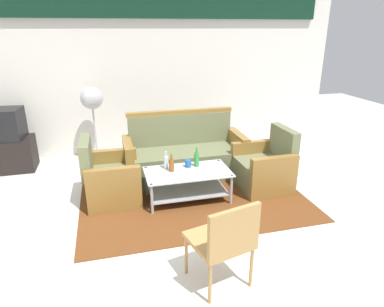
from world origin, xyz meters
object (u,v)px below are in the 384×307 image
Objects in this scene: bottle_green at (197,159)px; wicker_chair at (225,238)px; couch at (184,156)px; cup at (188,163)px; bottle_clear at (166,162)px; pedestal_fan at (92,103)px; armchair_left at (111,180)px; tv_stand at (8,155)px; television at (2,124)px; bottle_brown at (172,165)px; coffee_table at (188,181)px; armchair_right at (264,169)px.

wicker_chair reaches higher than bottle_green.
wicker_chair is at bearing -97.64° from bottle_green.
cup is (-0.10, -0.65, 0.14)m from couch.
pedestal_fan reaches higher than bottle_clear.
pedestal_fan is (-0.19, 1.50, 0.73)m from armchair_left.
tv_stand is 0.50m from television.
bottle_clear reaches higher than tv_stand.
bottle_brown is at bearing -161.09° from cup.
television is (-2.67, 0.90, 0.44)m from couch.
pedestal_fan is (1.36, 0.05, 0.25)m from television.
bottle_brown reaches higher than coffee_table.
couch is at bearing 117.17° from armchair_left.
bottle_clear is 0.30× the size of tv_stand.
armchair_left is at bearing -43.00° from tv_stand.
armchair_right is at bearing -2.65° from bottle_green.
bottle_green is at bearing 41.21° from coffee_table.
pedestal_fan reaches higher than wicker_chair.
coffee_table is at bearing -16.22° from bottle_brown.
cup is (-0.12, 0.00, -0.05)m from bottle_green.
pedestal_fan is (-1.20, 1.60, 0.55)m from cup.
television is (0.00, 0.00, 0.50)m from tv_stand.
couch is at bearing 65.11° from bottle_brown.
bottle_green is (0.16, 0.14, 0.24)m from coffee_table.
wicker_chair is at bearing -72.13° from pedestal_fan.
bottle_clear is at bearing 151.91° from television.
armchair_right reaches higher than coffee_table.
bottle_brown is (0.77, -0.18, 0.21)m from armchair_left.
couch reaches higher than coffee_table.
bottle_clear is 1.89m from pedestal_fan.
tv_stand is (-1.55, 1.45, -0.03)m from armchair_left.
cup is at bearing 18.91° from bottle_brown.
armchair_right is 1.35m from bottle_brown.
coffee_table is 3.04m from tv_stand.
pedestal_fan is (-1.16, 1.74, 0.74)m from coffee_table.
television is (-3.66, 1.60, 0.47)m from armchair_right.
bottle_green reaches higher than coffee_table.
television reaches higher than armchair_right.
bottle_green is 0.42× the size of television.
wicker_chair is (-0.22, -2.41, 0.18)m from couch.
bottle_brown is 1.69m from wicker_chair.
armchair_right is 4.03m from television.
bottle_green is 0.13m from cup.
wicker_chair is (0.17, -1.79, -0.01)m from bottle_clear.
cup is at bearing -31.13° from tv_stand.
couch reaches higher than tv_stand.
couch is 2.12× the size of armchair_right.
bottle_brown is 2.01m from pedestal_fan.
wicker_chair reaches higher than bottle_clear.
cup is 2.08m from pedestal_fan.
cup is at bearing 154.55° from television.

